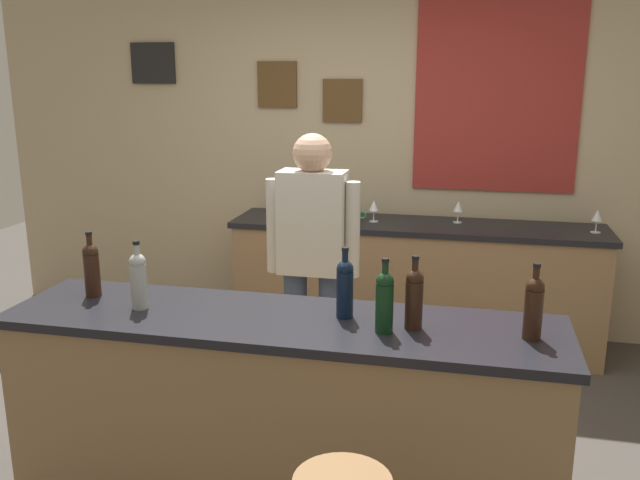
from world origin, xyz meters
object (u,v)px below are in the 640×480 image
at_px(wine_bottle_a, 92,268).
at_px(wine_bottle_e, 414,296).
at_px(wine_glass_c, 458,207).
at_px(coffee_mug, 355,215).
at_px(wine_bottle_c, 345,286).
at_px(wine_glass_d, 597,216).
at_px(wine_glass_b, 374,206).
at_px(wine_bottle_f, 534,306).
at_px(wine_bottle_d, 385,300).
at_px(bartender, 313,259).
at_px(wine_bottle_b, 138,279).
at_px(wine_glass_a, 328,203).

height_order(wine_bottle_a, wine_bottle_e, same).
xyz_separation_m(wine_glass_c, coffee_mug, (-0.71, -0.14, -0.06)).
relative_size(wine_bottle_c, wine_glass_d, 1.97).
distance_m(wine_glass_b, coffee_mug, 0.15).
bearing_deg(wine_bottle_f, wine_bottle_d, -174.23).
distance_m(bartender, wine_glass_c, 1.47).
xyz_separation_m(wine_bottle_c, wine_glass_c, (0.42, 2.07, -0.05)).
xyz_separation_m(bartender, wine_glass_b, (0.17, 1.16, 0.07)).
xyz_separation_m(wine_bottle_b, coffee_mug, (0.60, 2.02, -0.11)).
distance_m(wine_glass_c, coffee_mug, 0.73).
bearing_deg(wine_bottle_d, wine_bottle_b, 178.01).
relative_size(wine_bottle_b, wine_glass_c, 1.97).
distance_m(bartender, wine_glass_d, 2.01).
relative_size(wine_bottle_a, wine_glass_d, 1.97).
relative_size(wine_bottle_b, wine_glass_b, 1.97).
relative_size(wine_glass_a, wine_glass_d, 1.00).
bearing_deg(wine_bottle_d, wine_bottle_f, 5.77).
bearing_deg(wine_bottle_a, bartender, 42.65).
relative_size(bartender, wine_bottle_a, 5.29).
xyz_separation_m(wine_bottle_b, wine_glass_a, (0.39, 2.11, -0.05)).
relative_size(wine_bottle_e, wine_glass_a, 1.97).
xyz_separation_m(wine_glass_d, coffee_mug, (-1.61, -0.03, -0.06)).
distance_m(bartender, wine_bottle_e, 1.08).
distance_m(wine_bottle_a, wine_bottle_b, 0.31).
bearing_deg(wine_glass_b, wine_bottle_d, -80.51).
bearing_deg(wine_bottle_c, wine_bottle_d, -35.07).
bearing_deg(wine_bottle_e, wine_glass_b, 102.78).
height_order(wine_bottle_a, wine_bottle_f, same).
bearing_deg(wine_bottle_b, wine_bottle_a, 159.82).
xyz_separation_m(bartender, wine_bottle_c, (0.33, -0.81, 0.12)).
height_order(wine_bottle_c, wine_glass_d, wine_bottle_c).
bearing_deg(wine_glass_c, coffee_mug, -168.74).
bearing_deg(coffee_mug, bartender, -91.94).
xyz_separation_m(bartender, wine_bottle_f, (1.09, -0.88, 0.12)).
height_order(bartender, wine_glass_d, bartender).
distance_m(wine_bottle_f, wine_glass_a, 2.44).
xyz_separation_m(wine_bottle_a, coffee_mug, (0.90, 1.92, -0.11)).
bearing_deg(wine_glass_d, wine_bottle_c, -123.77).
bearing_deg(wine_glass_d, bartender, -144.86).
relative_size(wine_bottle_f, wine_glass_c, 1.97).
relative_size(wine_glass_c, wine_glass_d, 1.00).
height_order(wine_bottle_e, wine_glass_c, wine_bottle_e).
relative_size(bartender, wine_bottle_e, 5.29).
bearing_deg(wine_glass_d, wine_bottle_f, -105.32).
bearing_deg(wine_glass_a, wine_glass_d, -1.78).
bearing_deg(wine_glass_b, wine_bottle_c, -85.18).
distance_m(wine_glass_d, coffee_mug, 1.61).
relative_size(bartender, wine_bottle_b, 5.29).
distance_m(wine_bottle_b, wine_glass_b, 2.19).
bearing_deg(wine_bottle_d, wine_bottle_e, 29.80).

